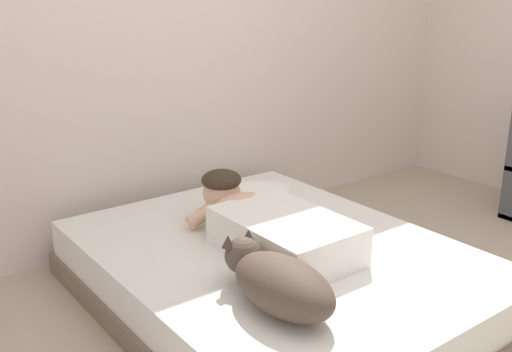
{
  "coord_description": "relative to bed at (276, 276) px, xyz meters",
  "views": [
    {
      "loc": [
        -1.83,
        -1.29,
        1.43
      ],
      "look_at": [
        -0.16,
        0.92,
        0.54
      ],
      "focal_mm": 41.47,
      "sensor_mm": 36.0,
      "label": 1
    }
  ],
  "objects": [
    {
      "name": "cell_phone",
      "position": [
        -0.13,
        0.15,
        0.15
      ],
      "size": [
        0.07,
        0.14,
        0.01
      ],
      "primitive_type": "cube",
      "color": "black",
      "rests_on": "bed"
    },
    {
      "name": "dog",
      "position": [
        -0.33,
        -0.41,
        0.25
      ],
      "size": [
        0.26,
        0.57,
        0.21
      ],
      "color": "#4C3D33",
      "rests_on": "bed"
    },
    {
      "name": "ground_plane",
      "position": [
        0.26,
        -0.63,
        -0.14
      ],
      "size": [
        12.43,
        12.43,
        0.0
      ],
      "primitive_type": "plane",
      "color": "tan"
    },
    {
      "name": "back_wall",
      "position": [
        0.26,
        1.11,
        1.11
      ],
      "size": [
        4.21,
        0.12,
        2.5
      ],
      "color": "silver",
      "rests_on": "ground"
    },
    {
      "name": "person_lying",
      "position": [
        -0.02,
        0.06,
        0.25
      ],
      "size": [
        0.43,
        0.92,
        0.27
      ],
      "color": "white",
      "rests_on": "bed"
    },
    {
      "name": "bed",
      "position": [
        0.0,
        0.0,
        0.0
      ],
      "size": [
        1.49,
        1.93,
        0.29
      ],
      "color": "#726051",
      "rests_on": "ground"
    },
    {
      "name": "pillow",
      "position": [
        0.23,
        0.52,
        0.2
      ],
      "size": [
        0.52,
        0.32,
        0.11
      ],
      "primitive_type": "ellipsoid",
      "color": "white",
      "rests_on": "bed"
    },
    {
      "name": "coffee_cup",
      "position": [
        0.12,
        0.29,
        0.18
      ],
      "size": [
        0.12,
        0.09,
        0.07
      ],
      "color": "#D84C47",
      "rests_on": "bed"
    }
  ]
}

